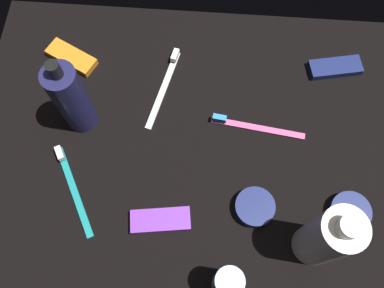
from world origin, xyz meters
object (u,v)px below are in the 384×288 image
(cream_tin_right, at_px, (255,207))
(toothbrush_pink, at_px, (252,126))
(snack_bar_orange, at_px, (72,57))
(snack_bar_navy, at_px, (335,68))
(lotion_bottle, at_px, (71,99))
(deodorant_stick, at_px, (227,283))
(toothbrush_teal, at_px, (72,185))
(snack_bar_purple, at_px, (161,220))
(toothbrush_white, at_px, (165,84))
(cream_tin_left, at_px, (350,212))
(bodywash_bottle, at_px, (327,238))

(cream_tin_right, bearing_deg, toothbrush_pink, 92.40)
(snack_bar_orange, bearing_deg, cream_tin_right, -10.05)
(snack_bar_orange, bearing_deg, snack_bar_navy, 28.49)
(lotion_bottle, relative_size, deodorant_stick, 1.89)
(toothbrush_teal, relative_size, snack_bar_navy, 1.58)
(lotion_bottle, height_order, snack_bar_purple, lotion_bottle)
(toothbrush_white, relative_size, cream_tin_left, 2.51)
(snack_bar_navy, bearing_deg, deodorant_stick, -126.99)
(bodywash_bottle, height_order, toothbrush_teal, bodywash_bottle)
(bodywash_bottle, xyz_separation_m, cream_tin_left, (0.07, 0.06, -0.08))
(toothbrush_white, relative_size, snack_bar_purple, 1.71)
(toothbrush_white, height_order, cream_tin_right, same)
(toothbrush_teal, relative_size, cream_tin_right, 2.34)
(bodywash_bottle, bearing_deg, cream_tin_left, 42.38)
(snack_bar_purple, bearing_deg, cream_tin_right, 3.75)
(snack_bar_purple, xyz_separation_m, cream_tin_right, (0.16, 0.03, 0.00))
(cream_tin_right, bearing_deg, lotion_bottle, 155.49)
(snack_bar_purple, bearing_deg, snack_bar_navy, 38.03)
(toothbrush_white, distance_m, toothbrush_teal, 0.26)
(deodorant_stick, distance_m, toothbrush_white, 0.40)
(deodorant_stick, distance_m, toothbrush_teal, 0.32)
(toothbrush_pink, height_order, snack_bar_orange, toothbrush_pink)
(deodorant_stick, height_order, snack_bar_orange, deodorant_stick)
(deodorant_stick, bearing_deg, snack_bar_navy, 64.64)
(toothbrush_teal, height_order, snack_bar_orange, toothbrush_teal)
(cream_tin_left, bearing_deg, bodywash_bottle, -137.62)
(toothbrush_teal, xyz_separation_m, snack_bar_navy, (0.49, 0.28, 0.00))
(snack_bar_purple, bearing_deg, snack_bar_orange, 116.01)
(toothbrush_pink, relative_size, toothbrush_white, 1.01)
(toothbrush_pink, bearing_deg, snack_bar_navy, 40.66)
(snack_bar_navy, height_order, snack_bar_purple, same)
(snack_bar_orange, bearing_deg, toothbrush_teal, -52.66)
(lotion_bottle, distance_m, snack_bar_purple, 0.26)
(lotion_bottle, distance_m, toothbrush_teal, 0.16)
(cream_tin_left, bearing_deg, snack_bar_purple, -173.43)
(lotion_bottle, height_order, bodywash_bottle, bodywash_bottle)
(toothbrush_white, relative_size, toothbrush_teal, 1.08)
(deodorant_stick, relative_size, snack_bar_orange, 0.98)
(cream_tin_left, height_order, cream_tin_right, cream_tin_right)
(deodorant_stick, distance_m, toothbrush_pink, 0.29)
(lotion_bottle, xyz_separation_m, snack_bar_navy, (0.49, 0.15, -0.08))
(toothbrush_pink, height_order, toothbrush_teal, same)
(deodorant_stick, xyz_separation_m, toothbrush_pink, (0.04, 0.29, -0.04))
(toothbrush_pink, bearing_deg, deodorant_stick, -97.73)
(bodywash_bottle, xyz_separation_m, snack_bar_navy, (0.06, 0.36, -0.08))
(lotion_bottle, height_order, toothbrush_white, lotion_bottle)
(toothbrush_teal, height_order, cream_tin_right, same)
(toothbrush_white, distance_m, cream_tin_left, 0.42)
(bodywash_bottle, bearing_deg, snack_bar_navy, 80.66)
(lotion_bottle, distance_m, snack_bar_navy, 0.52)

